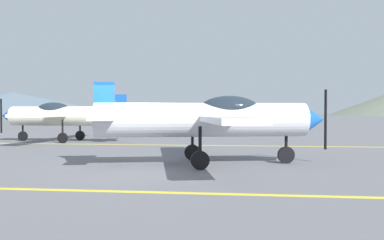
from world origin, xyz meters
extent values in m
plane|color=slate|center=(0.00, 0.00, 0.00)|extent=(400.00, 400.00, 0.00)
cube|color=yellow|center=(0.00, -3.70, 0.01)|extent=(80.00, 0.16, 0.01)
cube|color=yellow|center=(0.00, 7.56, 0.01)|extent=(80.00, 0.16, 0.01)
cylinder|color=silver|center=(2.43, 0.66, 1.42)|extent=(6.76, 2.49, 1.08)
cone|color=blue|center=(6.03, 1.45, 1.42)|extent=(0.87, 1.04, 0.92)
cube|color=black|center=(6.41, 1.54, 1.42)|extent=(0.06, 0.12, 1.96)
ellipsoid|color=#1E2833|center=(3.30, 0.85, 1.75)|extent=(2.11, 1.29, 0.88)
cube|color=silver|center=(2.82, 0.75, 1.47)|extent=(2.91, 8.67, 0.16)
cube|color=silver|center=(-0.54, 0.01, 1.47)|extent=(1.22, 2.64, 0.10)
cube|color=blue|center=(-0.54, 0.01, 2.01)|extent=(0.63, 0.25, 1.18)
cylinder|color=black|center=(5.12, 1.25, 0.77)|extent=(0.10, 0.10, 0.99)
cylinder|color=black|center=(5.12, 1.25, 0.28)|extent=(0.56, 0.23, 0.55)
cylinder|color=black|center=(2.47, -0.44, 0.77)|extent=(0.10, 0.10, 0.99)
cylinder|color=black|center=(2.47, -0.44, 0.28)|extent=(0.56, 0.23, 0.55)
cylinder|color=black|center=(2.01, 1.67, 0.77)|extent=(0.10, 0.10, 0.99)
cylinder|color=black|center=(2.01, 1.67, 0.28)|extent=(0.56, 0.23, 0.55)
cylinder|color=silver|center=(-5.81, 9.17, 1.42)|extent=(6.71, 1.29, 1.08)
cone|color=blue|center=(-9.49, 9.28, 1.42)|extent=(0.72, 0.94, 0.92)
cube|color=black|center=(-9.88, 9.30, 1.42)|extent=(0.04, 0.12, 1.96)
ellipsoid|color=#1E2833|center=(-6.69, 9.19, 1.75)|extent=(1.99, 0.95, 0.88)
cube|color=silver|center=(-6.20, 9.18, 1.47)|extent=(1.35, 8.67, 0.16)
cube|color=silver|center=(-2.76, 9.07, 1.47)|extent=(0.77, 2.57, 0.10)
cube|color=blue|center=(-2.76, 9.07, 2.01)|extent=(0.62, 0.14, 1.18)
cylinder|color=black|center=(-8.56, 9.25, 0.77)|extent=(0.10, 0.10, 0.99)
cylinder|color=black|center=(-8.56, 9.25, 0.28)|extent=(0.55, 0.14, 0.55)
cylinder|color=black|center=(-5.58, 10.24, 0.77)|extent=(0.10, 0.10, 0.99)
cylinder|color=black|center=(-5.58, 10.24, 0.28)|extent=(0.55, 0.14, 0.55)
cylinder|color=black|center=(-5.65, 8.08, 0.77)|extent=(0.10, 0.10, 0.99)
cylinder|color=black|center=(-5.65, 8.08, 0.28)|extent=(0.55, 0.14, 0.55)
cylinder|color=white|center=(-0.32, 20.07, 1.42)|extent=(6.76, 1.85, 1.08)
cone|color=#1E8C3F|center=(-3.98, 19.64, 1.42)|extent=(0.79, 0.99, 0.92)
cube|color=black|center=(-4.37, 19.60, 1.42)|extent=(0.05, 0.12, 1.96)
ellipsoid|color=#1E2833|center=(-1.20, 19.97, 1.75)|extent=(2.05, 1.11, 0.88)
cube|color=white|center=(-0.71, 20.03, 1.47)|extent=(2.07, 8.71, 0.16)
cube|color=white|center=(2.70, 20.42, 1.47)|extent=(0.98, 2.62, 0.10)
cube|color=#1E8C3F|center=(2.70, 20.42, 2.01)|extent=(0.63, 0.19, 1.18)
cylinder|color=black|center=(-3.05, 19.75, 0.77)|extent=(0.10, 0.10, 0.99)
cylinder|color=black|center=(-3.05, 19.75, 0.28)|extent=(0.56, 0.18, 0.55)
cylinder|color=black|center=(-0.25, 21.17, 0.77)|extent=(0.10, 0.10, 0.99)
cylinder|color=black|center=(-0.25, 21.17, 0.28)|extent=(0.56, 0.18, 0.55)
cylinder|color=black|center=(0.00, 19.02, 0.77)|extent=(0.10, 0.10, 0.99)
cylinder|color=black|center=(0.00, 19.02, 0.28)|extent=(0.56, 0.18, 0.55)
cone|color=slate|center=(-74.57, 117.43, 4.14)|extent=(81.95, 81.95, 8.27)
camera|label=1|loc=(3.54, -11.69, 1.70)|focal=36.67mm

